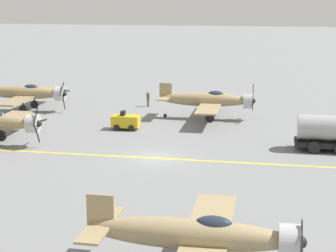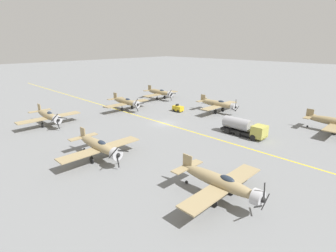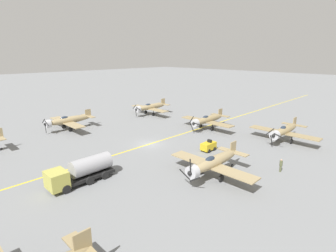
# 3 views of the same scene
# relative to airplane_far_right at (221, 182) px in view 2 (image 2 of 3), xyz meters

# --- Properties ---
(ground_plane) EXTENTS (400.00, 400.00, 0.00)m
(ground_plane) POSITION_rel_airplane_far_right_xyz_m (-14.84, -23.44, -2.01)
(ground_plane) COLOR slate
(taxiway_stripe) EXTENTS (0.30, 160.00, 0.01)m
(taxiway_stripe) POSITION_rel_airplane_far_right_xyz_m (-14.84, -23.44, -2.01)
(taxiway_stripe) COLOR yellow
(taxiway_stripe) RESTS_ON ground
(airplane_far_right) EXTENTS (12.00, 9.98, 3.79)m
(airplane_far_right) POSITION_rel_airplane_far_right_xyz_m (0.00, 0.00, 0.00)
(airplane_far_right) COLOR #9E8A61
(airplane_far_right) RESTS_ON ground
(airplane_near_center) EXTENTS (12.00, 9.98, 3.65)m
(airplane_near_center) POSITION_rel_airplane_far_right_xyz_m (-16.24, -38.16, 0.00)
(airplane_near_center) COLOR #948057
(airplane_near_center) RESTS_ON ground
(airplane_far_left) EXTENTS (12.00, 9.98, 3.65)m
(airplane_far_left) POSITION_rel_airplane_far_right_xyz_m (-32.80, 2.59, 0.00)
(airplane_far_left) COLOR #958158
(airplane_far_left) RESTS_ON ground
(airplane_near_right) EXTENTS (12.00, 9.98, 3.65)m
(airplane_near_right) POSITION_rel_airplane_far_right_xyz_m (2.13, -38.62, 0.00)
(airplane_near_right) COLOR #9C875E
(airplane_near_right) RESTS_ON ground
(airplane_near_left) EXTENTS (12.00, 9.98, 3.65)m
(airplane_near_left) POSITION_rel_airplane_far_right_xyz_m (-30.64, -41.34, 0.00)
(airplane_near_left) COLOR #937F56
(airplane_near_left) RESTS_ON ground
(airplane_mid_left) EXTENTS (12.00, 9.98, 3.80)m
(airplane_mid_left) POSITION_rel_airplane_far_right_xyz_m (-30.01, -20.87, 0.00)
(airplane_mid_left) COLOR #9D8960
(airplane_mid_left) RESTS_ON ground
(airplane_mid_right) EXTENTS (12.00, 9.98, 3.65)m
(airplane_mid_right) POSITION_rel_airplane_far_right_xyz_m (3.52, -17.58, 0.00)
(airplane_mid_right) COLOR #9D8960
(airplane_mid_right) RESTS_ON ground
(fuel_tanker) EXTENTS (2.68, 8.00, 2.98)m
(fuel_tanker) POSITION_rel_airplane_far_right_xyz_m (-19.67, -8.42, -0.50)
(fuel_tanker) COLOR black
(fuel_tanker) RESTS_ON ground
(tow_tractor) EXTENTS (1.57, 2.60, 1.79)m
(tow_tractor) POSITION_rel_airplane_far_right_xyz_m (-23.95, -28.12, -1.22)
(tow_tractor) COLOR gold
(tow_tractor) RESTS_ON ground
(ground_crew_walking) EXTENTS (0.39, 0.39, 1.78)m
(ground_crew_walking) POSITION_rel_airplane_far_right_xyz_m (-35.43, -28.46, -1.04)
(ground_crew_walking) COLOR #515638
(ground_crew_walking) RESTS_ON ground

